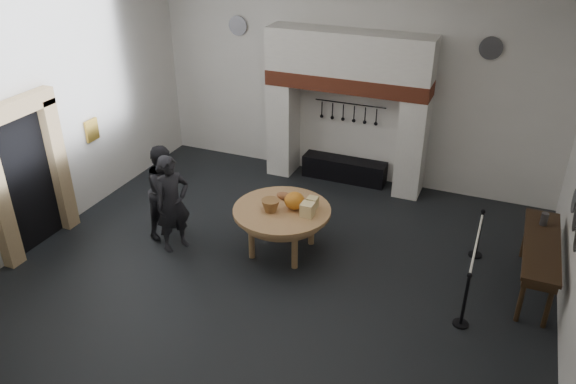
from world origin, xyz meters
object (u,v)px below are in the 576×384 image
at_px(work_table, 282,210).
at_px(barrier_post_near, 465,301).
at_px(barrier_post_far, 479,234).
at_px(iron_range, 344,169).
at_px(visitor_far, 166,191).
at_px(visitor_near, 173,203).
at_px(side_table, 542,244).

distance_m(work_table, barrier_post_near, 3.42).
xyz_separation_m(work_table, barrier_post_far, (3.30, 1.18, -0.39)).
distance_m(iron_range, barrier_post_far, 3.75).
xyz_separation_m(iron_range, visitor_far, (-2.42, -3.46, 0.65)).
relative_size(iron_range, visitor_far, 1.06).
relative_size(visitor_near, visitor_far, 1.02).
height_order(work_table, barrier_post_far, barrier_post_far).
xyz_separation_m(work_table, visitor_far, (-2.25, -0.23, 0.06)).
bearing_deg(visitor_near, barrier_post_near, -63.13).
xyz_separation_m(visitor_near, visitor_far, (-0.40, 0.40, -0.02)).
relative_size(work_table, side_table, 0.79).
height_order(iron_range, work_table, work_table).
relative_size(iron_range, side_table, 0.86).
distance_m(iron_range, visitor_near, 4.41).
height_order(work_table, visitor_near, visitor_near).
relative_size(visitor_far, barrier_post_far, 1.99).
relative_size(visitor_near, barrier_post_near, 2.03).
bearing_deg(visitor_near, barrier_post_far, -41.67).
xyz_separation_m(iron_range, visitor_near, (-2.02, -3.86, 0.66)).
distance_m(iron_range, barrier_post_near, 5.12).
height_order(visitor_far, side_table, visitor_far).
distance_m(side_table, barrier_post_near, 1.72).
distance_m(visitor_near, barrier_post_far, 5.48).
relative_size(side_table, barrier_post_near, 2.44).
bearing_deg(iron_range, barrier_post_far, -33.13).
xyz_separation_m(visitor_far, barrier_post_near, (5.55, -0.59, -0.45)).
height_order(iron_range, visitor_near, visitor_near).
distance_m(visitor_far, barrier_post_far, 5.75).
distance_m(iron_range, work_table, 3.28).
bearing_deg(side_table, visitor_near, -169.12).
xyz_separation_m(visitor_near, barrier_post_near, (5.15, -0.19, -0.46)).
bearing_deg(visitor_far, work_table, -75.54).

